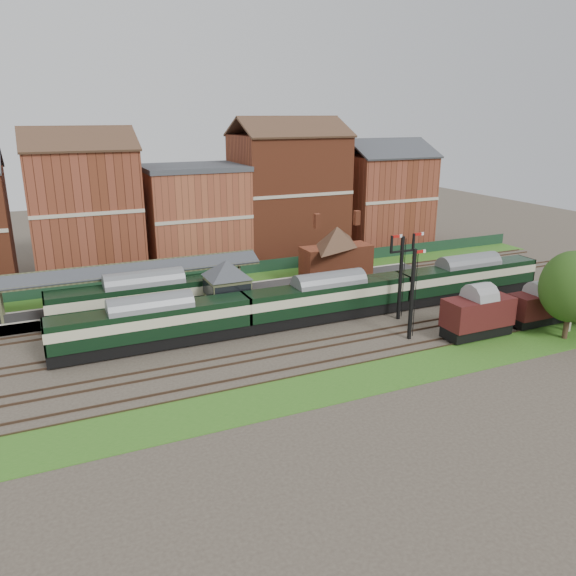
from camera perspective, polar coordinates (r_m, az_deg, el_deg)
name	(u,v)px	position (r m, az deg, el deg)	size (l,w,h in m)	color
ground	(271,329)	(50.93, -1.70, -4.19)	(160.00, 160.00, 0.00)	#473D33
grass_back	(218,282)	(65.19, -7.12, 0.58)	(90.00, 4.50, 0.06)	#2D6619
grass_front	(336,385)	(41.05, 4.85, -9.75)	(90.00, 5.00, 0.06)	#2D6619
fence	(213,272)	(66.84, -7.65, 1.62)	(90.00, 0.12, 1.50)	#193823
platform	(189,300)	(58.04, -9.99, -1.19)	(55.00, 3.40, 1.00)	#2D2D2D
signal_box	(227,290)	(51.77, -6.18, -0.17)	(5.40, 5.40, 6.00)	#5A6C4C
brick_hut	(305,299)	(55.24, 1.78, -1.12)	(3.20, 2.64, 2.94)	brown
station_building	(336,251)	(63.15, 4.95, 3.79)	(8.10, 8.10, 5.90)	brown
canopy	(126,268)	(55.82, -16.17, 2.01)	(26.00, 3.89, 4.08)	#48482D
semaphore_bracket	(401,272)	(53.00, 11.43, 1.62)	(3.60, 0.25, 8.18)	black
semaphore_siding	(412,293)	(48.52, 12.51, -0.51)	(1.23, 0.25, 8.00)	black
yard_lamp	(575,289)	(55.04, 27.13, -0.11)	(2.60, 0.22, 7.00)	beige
town_backdrop	(193,211)	(72.04, -9.62, 7.77)	(69.00, 10.00, 16.00)	brown
dmu_train	(329,297)	(52.54, 4.18, -0.95)	(49.42, 2.60, 3.80)	black
platform_railcar	(145,298)	(53.51, -14.29, -0.99)	(17.37, 2.74, 4.00)	black
goods_van_a	(478,314)	(51.17, 18.72, -2.50)	(6.15, 2.66, 3.73)	black
goods_van_b	(537,306)	(56.12, 23.99, -1.67)	(5.28, 2.29, 3.21)	black
tree_far	(572,287)	(52.93, 26.92, 0.10)	(5.34, 5.34, 7.79)	#382619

